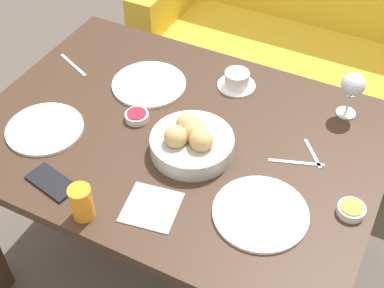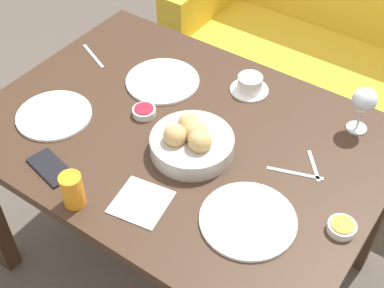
# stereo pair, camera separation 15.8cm
# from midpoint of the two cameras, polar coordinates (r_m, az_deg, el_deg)

# --- Properties ---
(ground_plane) EXTENTS (10.00, 10.00, 0.00)m
(ground_plane) POSITION_cam_midpoint_polar(r_m,az_deg,el_deg) (2.22, 1.19, -12.56)
(ground_plane) COLOR #564C44
(dining_table) EXTENTS (1.25, 0.90, 0.72)m
(dining_table) POSITION_cam_midpoint_polar(r_m,az_deg,el_deg) (1.72, 1.49, -1.22)
(dining_table) COLOR #3D281C
(dining_table) RESTS_ON ground_plane
(couch) EXTENTS (1.69, 0.70, 0.90)m
(couch) POSITION_cam_midpoint_polar(r_m,az_deg,el_deg) (2.67, 18.33, 6.97)
(couch) COLOR gold
(couch) RESTS_ON ground_plane
(bread_basket) EXTENTS (0.25, 0.25, 0.11)m
(bread_basket) POSITION_cam_midpoint_polar(r_m,az_deg,el_deg) (1.57, 2.81, 0.12)
(bread_basket) COLOR #B2ADA3
(bread_basket) RESTS_ON dining_table
(plate_near_left) EXTENTS (0.24, 0.24, 0.01)m
(plate_near_left) POSITION_cam_midpoint_polar(r_m,az_deg,el_deg) (1.74, -12.03, 2.90)
(plate_near_left) COLOR white
(plate_near_left) RESTS_ON dining_table
(plate_near_right) EXTENTS (0.26, 0.26, 0.01)m
(plate_near_right) POSITION_cam_midpoint_polar(r_m,az_deg,el_deg) (1.44, 9.16, -8.18)
(plate_near_right) COLOR white
(plate_near_right) RESTS_ON dining_table
(plate_far_center) EXTENTS (0.25, 0.25, 0.01)m
(plate_far_center) POSITION_cam_midpoint_polar(r_m,az_deg,el_deg) (1.84, -0.70, 6.63)
(plate_far_center) COLOR white
(plate_far_center) RESTS_ON dining_table
(juice_glass) EXTENTS (0.06, 0.06, 0.10)m
(juice_glass) POSITION_cam_midpoint_polar(r_m,az_deg,el_deg) (1.44, -9.61, -5.03)
(juice_glass) COLOR orange
(juice_glass) RESTS_ON dining_table
(wine_glass) EXTENTS (0.08, 0.08, 0.16)m
(wine_glass) POSITION_cam_midpoint_polar(r_m,az_deg,el_deg) (1.70, 20.48, 4.20)
(wine_glass) COLOR silver
(wine_glass) RESTS_ON dining_table
(coffee_cup) EXTENTS (0.13, 0.13, 0.06)m
(coffee_cup) POSITION_cam_midpoint_polar(r_m,az_deg,el_deg) (1.81, 8.68, 6.17)
(coffee_cup) COLOR white
(coffee_cup) RESTS_ON dining_table
(jam_bowl_berry) EXTENTS (0.08, 0.08, 0.03)m
(jam_bowl_berry) POSITION_cam_midpoint_polar(r_m,az_deg,el_deg) (1.71, -2.58, 3.31)
(jam_bowl_berry) COLOR white
(jam_bowl_berry) RESTS_ON dining_table
(jam_bowl_honey) EXTENTS (0.08, 0.08, 0.03)m
(jam_bowl_honey) POSITION_cam_midpoint_polar(r_m,az_deg,el_deg) (1.47, 18.71, -8.57)
(jam_bowl_honey) COLOR white
(jam_bowl_honey) RESTS_ON dining_table
(fork_silver) EXTENTS (0.15, 0.08, 0.00)m
(fork_silver) POSITION_cam_midpoint_polar(r_m,az_deg,el_deg) (1.99, -8.25, 9.20)
(fork_silver) COLOR #B7B7BC
(fork_silver) RESTS_ON dining_table
(knife_silver) EXTENTS (0.16, 0.06, 0.00)m
(knife_silver) POSITION_cam_midpoint_polar(r_m,az_deg,el_deg) (1.58, 13.75, -3.19)
(knife_silver) COLOR #B7B7BC
(knife_silver) RESTS_ON dining_table
(spoon_coffee) EXTENTS (0.09, 0.10, 0.00)m
(spoon_coffee) POSITION_cam_midpoint_polar(r_m,az_deg,el_deg) (1.61, 15.61, -2.39)
(spoon_coffee) COLOR #B7B7BC
(spoon_coffee) RESTS_ON dining_table
(napkin) EXTENTS (0.17, 0.17, 0.00)m
(napkin) POSITION_cam_midpoint_polar(r_m,az_deg,el_deg) (1.46, -2.38, -6.39)
(napkin) COLOR white
(napkin) RESTS_ON dining_table
(cell_phone) EXTENTS (0.16, 0.10, 0.01)m
(cell_phone) POSITION_cam_midpoint_polar(r_m,az_deg,el_deg) (1.58, -12.13, -2.61)
(cell_phone) COLOR black
(cell_phone) RESTS_ON dining_table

